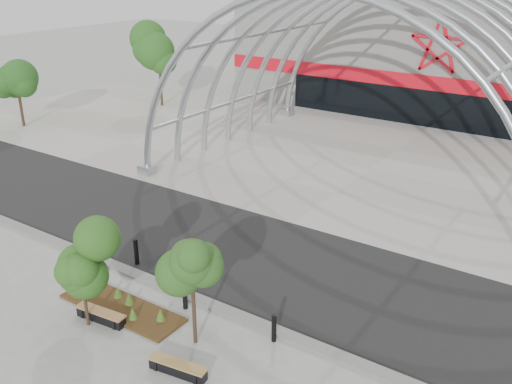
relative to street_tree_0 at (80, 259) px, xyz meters
The scene contains 18 objects.
ground 4.50m from the street_tree_0, 63.04° to the left, with size 140.00×140.00×0.00m, color gray.
road 7.48m from the street_tree_0, 76.01° to the left, with size 140.00×7.00×0.02m, color black.
forecourt 19.09m from the street_tree_0, 84.82° to the left, with size 60.00×17.00×0.04m, color #A6A195.
kerb 4.29m from the street_tree_0, 61.21° to the left, with size 60.00×0.50×0.12m, color slate.
arena_building 36.88m from the street_tree_0, 87.34° to the left, with size 34.00×15.24×8.00m.
vault_canopy 19.09m from the street_tree_0, 84.82° to the left, with size 20.80×15.80×20.36m.
planting_bed 2.68m from the street_tree_0, 81.79° to the left, with size 4.74×1.48×0.50m.
street_tree_0 is the anchor object (origin of this frame).
street_tree_1 3.75m from the street_tree_0, 19.80° to the left, with size 1.55×1.55×3.66m.
bench_0 2.31m from the street_tree_0, 63.26° to the left, with size 1.92×0.61×0.39m.
bench_1 4.64m from the street_tree_0, ahead, with size 1.88×0.68×0.39m.
bollard_0 4.49m from the street_tree_0, 111.91° to the left, with size 0.18×0.18×1.10m, color black.
bollard_1 3.17m from the street_tree_0, 133.35° to the left, with size 0.14×0.14×0.86m, color black.
bollard_2 4.54m from the street_tree_0, 72.34° to the left, with size 0.17×0.17×1.03m, color black.
bollard_3 3.77m from the street_tree_0, 50.90° to the left, with size 0.17×0.17×1.08m, color black.
bollard_4 6.47m from the street_tree_0, 25.99° to the left, with size 0.16×0.16×0.97m, color black.
bg_tree_0 29.75m from the street_tree_0, 128.06° to the left, with size 3.00×3.00×6.45m.
bg_tree_2 26.03m from the street_tree_0, 149.07° to the left, with size 2.55×2.55×5.38m.
Camera 1 is at (11.65, -13.24, 11.26)m, focal length 40.00 mm.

